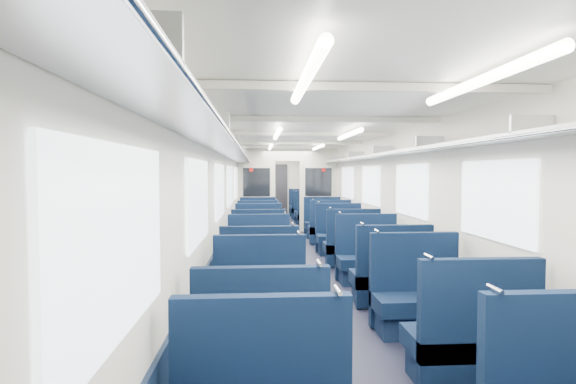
{
  "coord_description": "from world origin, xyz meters",
  "views": [
    {
      "loc": [
        -0.85,
        -9.24,
        1.69
      ],
      "look_at": [
        -0.05,
        2.43,
        1.16
      ],
      "focal_mm": 27.75,
      "sensor_mm": 36.0,
      "label": 1
    }
  ],
  "objects_px": {
    "seat_5": "(471,344)",
    "seat_22": "(258,213)",
    "seat_12": "(259,249)",
    "seat_25": "(305,210)",
    "seat_20": "(258,217)",
    "seat_18": "(258,225)",
    "seat_10": "(259,261)",
    "seat_26": "(258,208)",
    "seat_16": "(259,231)",
    "seat_21": "(313,217)",
    "seat_13": "(352,248)",
    "seat_27": "(302,208)",
    "seat_11": "(368,261)",
    "seat_17": "(329,230)",
    "seat_19": "(323,225)",
    "bulkhead": "(288,188)",
    "seat_4": "(261,360)",
    "seat_7": "(418,301)",
    "seat_15": "(339,238)",
    "end_door": "(278,189)",
    "seat_24": "(258,211)",
    "seat_6": "(260,306)",
    "seat_9": "(391,280)",
    "seat_14": "(259,239)",
    "seat_8": "(259,282)"
  },
  "relations": [
    {
      "from": "seat_21",
      "to": "seat_27",
      "type": "height_order",
      "value": "same"
    },
    {
      "from": "seat_10",
      "to": "seat_22",
      "type": "distance_m",
      "value": 7.9
    },
    {
      "from": "seat_6",
      "to": "seat_10",
      "type": "relative_size",
      "value": 1.0
    },
    {
      "from": "seat_20",
      "to": "seat_27",
      "type": "xyz_separation_m",
      "value": [
        1.66,
        3.48,
        0.0
      ]
    },
    {
      "from": "seat_13",
      "to": "seat_6",
      "type": "bearing_deg",
      "value": -116.28
    },
    {
      "from": "seat_11",
      "to": "seat_17",
      "type": "height_order",
      "value": "same"
    },
    {
      "from": "seat_9",
      "to": "seat_24",
      "type": "height_order",
      "value": "same"
    },
    {
      "from": "seat_14",
      "to": "seat_26",
      "type": "xyz_separation_m",
      "value": [
        0.0,
        7.87,
        0.0
      ]
    },
    {
      "from": "seat_17",
      "to": "end_door",
      "type": "bearing_deg",
      "value": 96.0
    },
    {
      "from": "seat_4",
      "to": "seat_19",
      "type": "height_order",
      "value": "same"
    },
    {
      "from": "seat_16",
      "to": "seat_21",
      "type": "relative_size",
      "value": 1.0
    },
    {
      "from": "seat_20",
      "to": "seat_22",
      "type": "xyz_separation_m",
      "value": [
        0.0,
        1.23,
        0.0
      ]
    },
    {
      "from": "seat_5",
      "to": "seat_19",
      "type": "relative_size",
      "value": 1.0
    },
    {
      "from": "seat_15",
      "to": "seat_25",
      "type": "distance_m",
      "value": 6.77
    },
    {
      "from": "seat_12",
      "to": "seat_18",
      "type": "distance_m",
      "value": 3.43
    },
    {
      "from": "seat_25",
      "to": "seat_13",
      "type": "bearing_deg",
      "value": -90.0
    },
    {
      "from": "seat_12",
      "to": "seat_25",
      "type": "height_order",
      "value": "same"
    },
    {
      "from": "bulkhead",
      "to": "seat_13",
      "type": "distance_m",
      "value": 4.91
    },
    {
      "from": "seat_5",
      "to": "seat_22",
      "type": "xyz_separation_m",
      "value": [
        -1.66,
        11.28,
        0.0
      ]
    },
    {
      "from": "seat_6",
      "to": "seat_15",
      "type": "height_order",
      "value": "same"
    },
    {
      "from": "seat_6",
      "to": "seat_10",
      "type": "bearing_deg",
      "value": 90.0
    },
    {
      "from": "seat_14",
      "to": "seat_15",
      "type": "height_order",
      "value": "same"
    },
    {
      "from": "seat_19",
      "to": "seat_18",
      "type": "bearing_deg",
      "value": -178.4
    },
    {
      "from": "seat_27",
      "to": "bulkhead",
      "type": "bearing_deg",
      "value": -100.95
    },
    {
      "from": "seat_24",
      "to": "seat_25",
      "type": "xyz_separation_m",
      "value": [
        1.66,
        0.21,
        0.0
      ]
    },
    {
      "from": "seat_20",
      "to": "seat_18",
      "type": "bearing_deg",
      "value": -90.0
    },
    {
      "from": "seat_7",
      "to": "seat_27",
      "type": "xyz_separation_m",
      "value": [
        0.0,
        12.34,
        0.0
      ]
    },
    {
      "from": "seat_11",
      "to": "seat_22",
      "type": "height_order",
      "value": "same"
    },
    {
      "from": "seat_4",
      "to": "seat_11",
      "type": "distance_m",
      "value": 3.86
    },
    {
      "from": "seat_18",
      "to": "seat_20",
      "type": "relative_size",
      "value": 1.0
    },
    {
      "from": "seat_27",
      "to": "seat_19",
      "type": "bearing_deg",
      "value": -90.0
    },
    {
      "from": "seat_26",
      "to": "seat_12",
      "type": "bearing_deg",
      "value": -90.0
    },
    {
      "from": "seat_5",
      "to": "seat_12",
      "type": "bearing_deg",
      "value": 110.19
    },
    {
      "from": "end_door",
      "to": "seat_17",
      "type": "relative_size",
      "value": 1.87
    },
    {
      "from": "seat_8",
      "to": "seat_27",
      "type": "xyz_separation_m",
      "value": [
        1.66,
        11.41,
        0.0
      ]
    },
    {
      "from": "seat_14",
      "to": "seat_21",
      "type": "relative_size",
      "value": 1.0
    },
    {
      "from": "seat_10",
      "to": "seat_27",
      "type": "distance_m",
      "value": 10.28
    },
    {
      "from": "end_door",
      "to": "seat_9",
      "type": "xyz_separation_m",
      "value": [
        0.83,
        -12.72,
        -0.67
      ]
    },
    {
      "from": "seat_4",
      "to": "seat_13",
      "type": "relative_size",
      "value": 1.0
    },
    {
      "from": "seat_4",
      "to": "seat_27",
      "type": "xyz_separation_m",
      "value": [
        1.66,
        13.7,
        0.0
      ]
    },
    {
      "from": "seat_26",
      "to": "seat_25",
      "type": "bearing_deg",
      "value": -34.15
    },
    {
      "from": "seat_10",
      "to": "seat_26",
      "type": "distance_m",
      "value": 10.19
    },
    {
      "from": "seat_12",
      "to": "seat_14",
      "type": "height_order",
      "value": "same"
    },
    {
      "from": "seat_13",
      "to": "seat_25",
      "type": "relative_size",
      "value": 1.0
    },
    {
      "from": "seat_11",
      "to": "seat_13",
      "type": "bearing_deg",
      "value": 90.0
    },
    {
      "from": "seat_12",
      "to": "seat_25",
      "type": "xyz_separation_m",
      "value": [
        1.66,
        7.93,
        0.0
      ]
    },
    {
      "from": "seat_17",
      "to": "seat_25",
      "type": "relative_size",
      "value": 1.0
    },
    {
      "from": "seat_5",
      "to": "seat_12",
      "type": "distance_m",
      "value": 4.81
    },
    {
      "from": "end_door",
      "to": "seat_7",
      "type": "relative_size",
      "value": 1.87
    },
    {
      "from": "seat_9",
      "to": "seat_5",
      "type": "bearing_deg",
      "value": -90.0
    }
  ]
}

